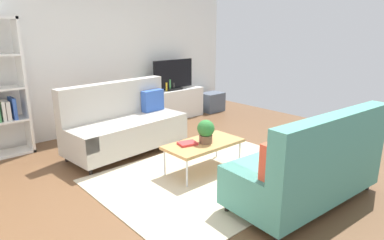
# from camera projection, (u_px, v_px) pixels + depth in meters

# --- Properties ---
(ground_plane) EXTENTS (7.68, 7.68, 0.00)m
(ground_plane) POSITION_uv_depth(u_px,v_px,m) (193.00, 174.00, 4.60)
(ground_plane) COLOR brown
(wall_far) EXTENTS (6.40, 0.12, 2.90)m
(wall_far) POSITION_uv_depth(u_px,v_px,m) (93.00, 55.00, 6.23)
(wall_far) COLOR white
(wall_far) RESTS_ON ground_plane
(area_rug) EXTENTS (2.90, 2.20, 0.01)m
(area_rug) POSITION_uv_depth(u_px,v_px,m) (211.00, 176.00, 4.52)
(area_rug) COLOR beige
(area_rug) RESTS_ON ground_plane
(couch_beige) EXTENTS (1.97, 1.01, 1.10)m
(couch_beige) POSITION_uv_depth(u_px,v_px,m) (125.00, 125.00, 5.35)
(couch_beige) COLOR #B2ADA3
(couch_beige) RESTS_ON ground_plane
(couch_green) EXTENTS (1.95, 0.97, 1.10)m
(couch_green) POSITION_uv_depth(u_px,v_px,m) (309.00, 167.00, 3.73)
(couch_green) COLOR teal
(couch_green) RESTS_ON ground_plane
(coffee_table) EXTENTS (1.10, 0.56, 0.42)m
(coffee_table) POSITION_uv_depth(u_px,v_px,m) (203.00, 144.00, 4.59)
(coffee_table) COLOR #B7844C
(coffee_table) RESTS_ON ground_plane
(tv_console) EXTENTS (1.40, 0.44, 0.64)m
(tv_console) POSITION_uv_depth(u_px,v_px,m) (173.00, 104.00, 7.32)
(tv_console) COLOR silver
(tv_console) RESTS_ON ground_plane
(tv) EXTENTS (1.00, 0.20, 0.64)m
(tv) POSITION_uv_depth(u_px,v_px,m) (173.00, 75.00, 7.13)
(tv) COLOR black
(tv) RESTS_ON tv_console
(storage_trunk) EXTENTS (0.52, 0.40, 0.44)m
(storage_trunk) POSITION_uv_depth(u_px,v_px,m) (212.00, 102.00, 7.97)
(storage_trunk) COLOR #4C5666
(storage_trunk) RESTS_ON ground_plane
(potted_plant) EXTENTS (0.24, 0.24, 0.32)m
(potted_plant) POSITION_uv_depth(u_px,v_px,m) (206.00, 131.00, 4.53)
(potted_plant) COLOR brown
(potted_plant) RESTS_ON coffee_table
(table_book_0) EXTENTS (0.28, 0.23, 0.03)m
(table_book_0) POSITION_uv_depth(u_px,v_px,m) (188.00, 143.00, 4.50)
(table_book_0) COLOR red
(table_book_0) RESTS_ON coffee_table
(vase_0) EXTENTS (0.14, 0.14, 0.20)m
(vase_0) POSITION_uv_depth(u_px,v_px,m) (149.00, 88.00, 6.87)
(vase_0) COLOR #33B29E
(vase_0) RESTS_ON tv_console
(vase_1) EXTENTS (0.12, 0.12, 0.14)m
(vase_1) POSITION_uv_depth(u_px,v_px,m) (157.00, 88.00, 7.00)
(vase_1) COLOR #33B29E
(vase_1) RESTS_ON tv_console
(bottle_0) EXTENTS (0.05, 0.05, 0.18)m
(bottle_0) POSITION_uv_depth(u_px,v_px,m) (166.00, 87.00, 7.04)
(bottle_0) COLOR gold
(bottle_0) RESTS_ON tv_console
(bottle_1) EXTENTS (0.05, 0.05, 0.23)m
(bottle_1) POSITION_uv_depth(u_px,v_px,m) (170.00, 85.00, 7.10)
(bottle_1) COLOR #3F8C4C
(bottle_1) RESTS_ON tv_console
(bottle_2) EXTENTS (0.06, 0.06, 0.16)m
(bottle_2) POSITION_uv_depth(u_px,v_px,m) (173.00, 86.00, 7.17)
(bottle_2) COLOR #262626
(bottle_2) RESTS_ON tv_console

